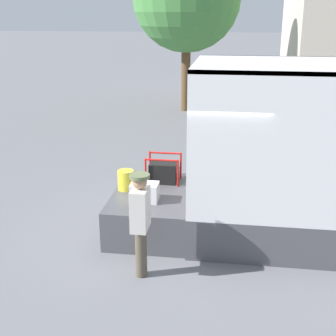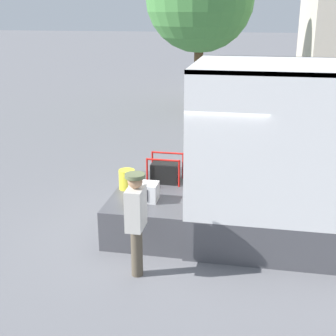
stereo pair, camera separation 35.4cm
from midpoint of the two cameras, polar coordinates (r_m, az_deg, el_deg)
The scene contains 6 objects.
ground_plane at distance 8.86m, azimuth 4.12°, elevation -7.50°, with size 160.00×160.00×0.00m, color slate.
tailgate_deck at distance 8.81m, azimuth -0.52°, elevation -5.06°, with size 1.45×2.23×0.71m, color #4C4C51.
microwave at distance 8.24m, azimuth -1.70°, elevation -2.92°, with size 0.48×0.36×0.32m.
portable_generator at distance 9.11m, azimuth 0.92°, elevation -0.48°, with size 0.66×0.50×0.53m.
orange_bucket at distance 8.77m, azimuth -3.89°, elevation -1.40°, with size 0.30×0.30×0.37m.
worker_person at distance 6.99m, azimuth -2.48°, elevation -5.74°, with size 0.30×0.44×1.66m.
Camera 2 is at (1.04, -7.87, 3.92)m, focal length 50.00 mm.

